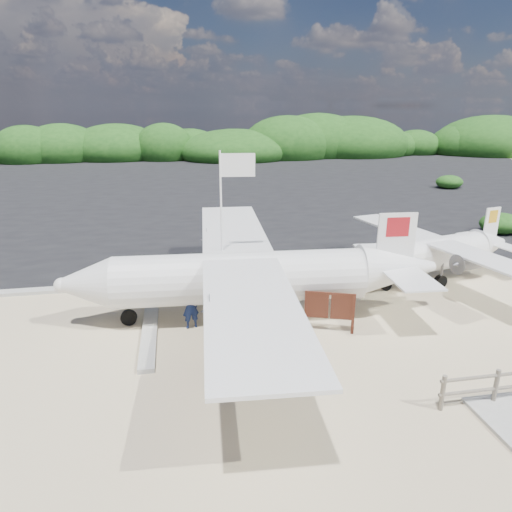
{
  "coord_description": "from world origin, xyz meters",
  "views": [
    {
      "loc": [
        -3.38,
        -13.86,
        7.4
      ],
      "look_at": [
        -0.31,
        3.31,
        1.64
      ],
      "focal_mm": 32.0,
      "sensor_mm": 36.0,
      "label": 1
    }
  ],
  "objects_px": {
    "signboard": "(328,331)",
    "aircraft_small": "(101,181)",
    "baggage_cart": "(253,369)",
    "crew_a": "(190,307)",
    "aircraft_large": "(415,198)",
    "crew_b": "(220,260)",
    "flagpole": "(224,312)"
  },
  "relations": [
    {
      "from": "aircraft_large",
      "to": "aircraft_small",
      "type": "xyz_separation_m",
      "value": [
        -27.36,
        14.23,
        0.0
      ]
    },
    {
      "from": "crew_b",
      "to": "signboard",
      "type": "bearing_deg",
      "value": 113.87
    },
    {
      "from": "crew_b",
      "to": "aircraft_large",
      "type": "bearing_deg",
      "value": -144.83
    },
    {
      "from": "signboard",
      "to": "crew_a",
      "type": "bearing_deg",
      "value": -173.76
    },
    {
      "from": "crew_a",
      "to": "crew_b",
      "type": "bearing_deg",
      "value": -124.44
    },
    {
      "from": "baggage_cart",
      "to": "aircraft_large",
      "type": "distance_m",
      "value": 29.45
    },
    {
      "from": "crew_b",
      "to": "crew_a",
      "type": "bearing_deg",
      "value": 64.38
    },
    {
      "from": "aircraft_small",
      "to": "flagpole",
      "type": "bearing_deg",
      "value": 92.64
    },
    {
      "from": "baggage_cart",
      "to": "signboard",
      "type": "height_order",
      "value": "signboard"
    },
    {
      "from": "baggage_cart",
      "to": "aircraft_small",
      "type": "xyz_separation_m",
      "value": [
        -9.5,
        37.64,
        0.0
      ]
    },
    {
      "from": "aircraft_small",
      "to": "baggage_cart",
      "type": "bearing_deg",
      "value": 91.67
    },
    {
      "from": "flagpole",
      "to": "aircraft_small",
      "type": "bearing_deg",
      "value": 105.13
    },
    {
      "from": "crew_a",
      "to": "aircraft_large",
      "type": "relative_size",
      "value": 0.1
    },
    {
      "from": "baggage_cart",
      "to": "crew_a",
      "type": "relative_size",
      "value": 1.55
    },
    {
      "from": "signboard",
      "to": "crew_a",
      "type": "height_order",
      "value": "crew_a"
    },
    {
      "from": "crew_a",
      "to": "aircraft_large",
      "type": "bearing_deg",
      "value": -149.19
    },
    {
      "from": "baggage_cart",
      "to": "aircraft_large",
      "type": "height_order",
      "value": "aircraft_large"
    },
    {
      "from": "flagpole",
      "to": "crew_a",
      "type": "height_order",
      "value": "flagpole"
    },
    {
      "from": "signboard",
      "to": "aircraft_large",
      "type": "height_order",
      "value": "aircraft_large"
    },
    {
      "from": "crew_a",
      "to": "signboard",
      "type": "bearing_deg",
      "value": 150.77
    },
    {
      "from": "baggage_cart",
      "to": "signboard",
      "type": "relative_size",
      "value": 1.37
    },
    {
      "from": "aircraft_small",
      "to": "crew_b",
      "type": "bearing_deg",
      "value": 94.51
    },
    {
      "from": "aircraft_small",
      "to": "crew_a",
      "type": "bearing_deg",
      "value": 90.24
    },
    {
      "from": "baggage_cart",
      "to": "crew_a",
      "type": "distance_m",
      "value": 3.53
    },
    {
      "from": "baggage_cart",
      "to": "crew_b",
      "type": "height_order",
      "value": "crew_b"
    },
    {
      "from": "aircraft_small",
      "to": "signboard",
      "type": "bearing_deg",
      "value": 96.71
    },
    {
      "from": "flagpole",
      "to": "signboard",
      "type": "height_order",
      "value": "flagpole"
    },
    {
      "from": "crew_a",
      "to": "crew_b",
      "type": "height_order",
      "value": "crew_b"
    },
    {
      "from": "flagpole",
      "to": "aircraft_large",
      "type": "height_order",
      "value": "flagpole"
    },
    {
      "from": "crew_a",
      "to": "aircraft_small",
      "type": "distance_m",
      "value": 35.51
    },
    {
      "from": "crew_b",
      "to": "flagpole",
      "type": "bearing_deg",
      "value": 79.69
    },
    {
      "from": "signboard",
      "to": "aircraft_small",
      "type": "xyz_separation_m",
      "value": [
        -12.46,
        35.77,
        0.0
      ]
    }
  ]
}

